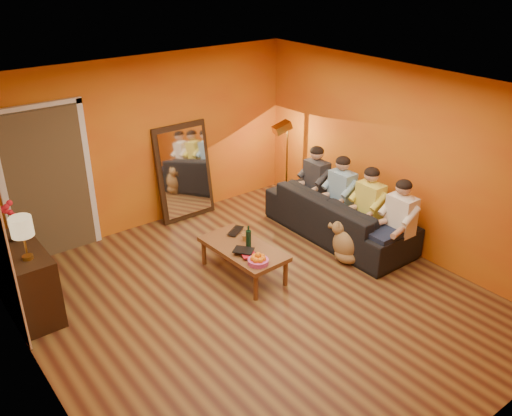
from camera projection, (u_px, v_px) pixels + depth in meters
room_shell at (239, 197)px, 6.36m from camera, size 5.00×5.50×2.60m
doorway_recess at (45, 182)px, 7.41m from camera, size 1.06×0.30×2.10m
door_jamb_left at (4, 195)px, 7.01m from camera, size 0.08×0.06×2.20m
door_jamb_right at (89, 175)px, 7.63m from camera, size 0.08×0.06×2.20m
door_header at (34, 107)px, 6.86m from camera, size 1.22×0.06×0.08m
mirror_frame at (184, 172)px, 8.51m from camera, size 0.92×0.27×1.51m
mirror_glass at (185, 173)px, 8.48m from camera, size 0.78×0.21×1.35m
sideboard at (27, 279)px, 6.36m from camera, size 0.44×1.18×0.85m
table_lamp at (24, 239)px, 5.85m from camera, size 0.24×0.24×0.51m
sofa at (339, 215)px, 8.05m from camera, size 2.37×0.93×0.69m
coffee_table at (243, 261)px, 7.15m from camera, size 0.68×1.25×0.42m
floor_lamp at (287, 165)px, 8.90m from camera, size 0.34×0.30×1.44m
dog at (346, 241)px, 7.44m from camera, size 0.34×0.52×0.60m
person_far_left at (400, 222)px, 7.29m from camera, size 0.70×0.44×1.22m
person_mid_left at (369, 208)px, 7.69m from camera, size 0.70×0.44×1.22m
person_mid_right at (342, 195)px, 8.08m from camera, size 0.70×0.44×1.22m
person_far_right at (316, 183)px, 8.47m from camera, size 0.70×0.44×1.22m
fruit_bowl at (258, 258)px, 6.65m from camera, size 0.26×0.26×0.16m
wine_bottle at (248, 237)px, 6.99m from camera, size 0.07×0.07×0.31m
tumbler at (245, 237)px, 7.19m from camera, size 0.10×0.10×0.09m
laptop at (239, 232)px, 7.41m from camera, size 0.38×0.34×0.03m
book_lower at (241, 257)px, 6.81m from camera, size 0.23×0.28×0.02m
book_mid at (241, 255)px, 6.82m from camera, size 0.25×0.29×0.02m
book_upper at (241, 254)px, 6.79m from camera, size 0.30×0.31×0.02m
vase at (12, 232)px, 6.31m from camera, size 0.18×0.18×0.19m
flowers at (7, 211)px, 6.19m from camera, size 0.17×0.17×0.51m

